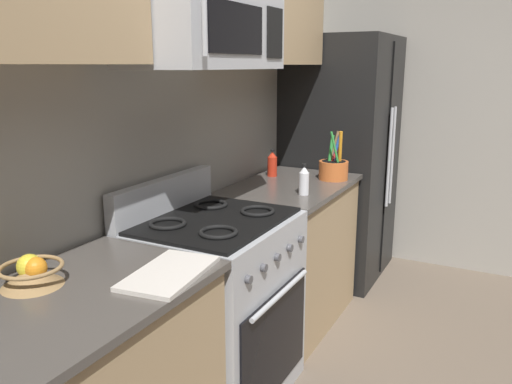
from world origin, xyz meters
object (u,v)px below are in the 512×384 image
at_px(range_oven, 216,307).
at_px(bottle_hot_sauce, 272,164).
at_px(microwave, 205,31).
at_px(cutting_board, 169,273).
at_px(utensil_crock, 334,168).
at_px(bottle_vinegar, 304,181).
at_px(fruit_basket, 32,272).
at_px(refrigerator, 341,159).

distance_m(range_oven, bottle_hot_sauce, 1.18).
height_order(microwave, cutting_board, microwave).
bearing_deg(utensil_crock, bottle_hot_sauce, 103.44).
bearing_deg(bottle_vinegar, utensil_crock, -2.15).
xyz_separation_m(microwave, cutting_board, (-0.60, -0.22, -0.85)).
height_order(fruit_basket, bottle_vinegar, bottle_vinegar).
relative_size(fruit_basket, bottle_vinegar, 1.17).
bearing_deg(utensil_crock, refrigerator, 14.26).
height_order(cutting_board, bottle_vinegar, bottle_vinegar).
relative_size(utensil_crock, cutting_board, 0.84).
relative_size(fruit_basket, cutting_board, 0.55).
bearing_deg(bottle_vinegar, cutting_board, -179.28).
bearing_deg(range_oven, refrigerator, -0.54).
bearing_deg(cutting_board, bottle_hot_sauce, 13.33).
bearing_deg(fruit_basket, utensil_crock, -9.99).
bearing_deg(range_oven, utensil_crock, -9.64).
bearing_deg(cutting_board, range_oven, 17.67).
height_order(utensil_crock, bottle_vinegar, utensil_crock).
height_order(utensil_crock, cutting_board, utensil_crock).
height_order(microwave, utensil_crock, microwave).
xyz_separation_m(refrigerator, fruit_basket, (-2.72, 0.18, 0.04)).
height_order(refrigerator, bottle_vinegar, refrigerator).
xyz_separation_m(cutting_board, bottle_hot_sauce, (1.65, 0.39, 0.07)).
xyz_separation_m(microwave, bottle_vinegar, (0.68, -0.20, -0.78)).
distance_m(range_oven, cutting_board, 0.77).
relative_size(fruit_basket, bottle_hot_sauce, 1.17).
distance_m(range_oven, bottle_vinegar, 0.87).
xyz_separation_m(refrigerator, bottle_hot_sauce, (-0.79, 0.22, 0.07)).
relative_size(bottle_hot_sauce, bottle_vinegar, 1.00).
height_order(utensil_crock, fruit_basket, utensil_crock).
distance_m(cutting_board, bottle_vinegar, 1.28).
bearing_deg(cutting_board, refrigerator, 4.11).
relative_size(range_oven, utensil_crock, 3.45).
xyz_separation_m(utensil_crock, bottle_vinegar, (-0.46, 0.02, 0.01)).
relative_size(utensil_crock, fruit_basket, 1.51).
bearing_deg(bottle_hot_sauce, refrigerator, -15.32).
bearing_deg(bottle_hot_sauce, range_oven, -169.25).
relative_size(refrigerator, bottle_hot_sauce, 10.26).
bearing_deg(refrigerator, microwave, 178.60).
bearing_deg(utensil_crock, microwave, 169.01).
relative_size(range_oven, bottle_hot_sauce, 6.10).
relative_size(refrigerator, utensil_crock, 5.81).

